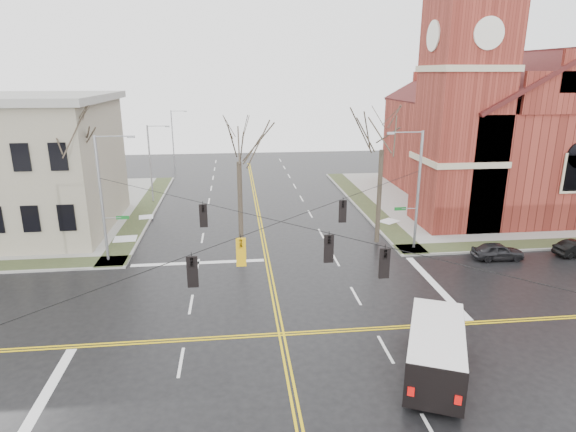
{
  "coord_description": "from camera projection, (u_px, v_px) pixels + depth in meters",
  "views": [
    {
      "loc": [
        -2.17,
        -22.3,
        13.18
      ],
      "look_at": [
        1.03,
        6.0,
        4.67
      ],
      "focal_mm": 30.0,
      "sensor_mm": 36.0,
      "label": 1
    }
  ],
  "objects": [
    {
      "name": "ground",
      "position": [
        281.0,
        334.0,
        25.24
      ],
      "size": [
        120.0,
        120.0,
        0.0
      ],
      "primitive_type": "plane",
      "color": "black",
      "rests_on": "ground"
    },
    {
      "name": "sidewalks",
      "position": [
        281.0,
        333.0,
        25.22
      ],
      "size": [
        80.0,
        80.0,
        0.17
      ],
      "color": "gray",
      "rests_on": "ground"
    },
    {
      "name": "road_markings",
      "position": [
        281.0,
        334.0,
        25.24
      ],
      "size": [
        100.0,
        100.0,
        0.01
      ],
      "color": "gold",
      "rests_on": "ground"
    },
    {
      "name": "church",
      "position": [
        498.0,
        121.0,
        49.09
      ],
      "size": [
        24.28,
        27.48,
        27.5
      ],
      "color": "maroon",
      "rests_on": "ground"
    },
    {
      "name": "signal_pole_ne",
      "position": [
        416.0,
        187.0,
        35.99
      ],
      "size": [
        2.75,
        0.22,
        9.0
      ],
      "color": "gray",
      "rests_on": "ground"
    },
    {
      "name": "signal_pole_nw",
      "position": [
        104.0,
        195.0,
        33.56
      ],
      "size": [
        2.75,
        0.22,
        9.0
      ],
      "color": "gray",
      "rests_on": "ground"
    },
    {
      "name": "span_wires",
      "position": [
        281.0,
        222.0,
        23.47
      ],
      "size": [
        23.02,
        23.02,
        0.03
      ],
      "color": "black",
      "rests_on": "ground"
    },
    {
      "name": "traffic_signals",
      "position": [
        282.0,
        241.0,
        23.05
      ],
      "size": [
        8.21,
        8.26,
        1.3
      ],
      "color": "black",
      "rests_on": "ground"
    },
    {
      "name": "streetlight_north_a",
      "position": [
        151.0,
        161.0,
        49.47
      ],
      "size": [
        2.3,
        0.2,
        8.0
      ],
      "color": "gray",
      "rests_on": "ground"
    },
    {
      "name": "streetlight_north_b",
      "position": [
        174.0,
        136.0,
        68.52
      ],
      "size": [
        2.3,
        0.2,
        8.0
      ],
      "color": "gray",
      "rests_on": "ground"
    },
    {
      "name": "cargo_van",
      "position": [
        436.0,
        346.0,
        21.64
      ],
      "size": [
        4.6,
        6.49,
        2.32
      ],
      "rotation": [
        0.0,
        0.0,
        -0.41
      ],
      "color": "white",
      "rests_on": "ground"
    },
    {
      "name": "parked_car_a",
      "position": [
        498.0,
        251.0,
        35.22
      ],
      "size": [
        3.74,
        1.65,
        1.25
      ],
      "primitive_type": "imported",
      "rotation": [
        0.0,
        0.0,
        1.52
      ],
      "color": "black",
      "rests_on": "ground"
    },
    {
      "name": "tree_nw_far",
      "position": [
        75.0,
        146.0,
        34.93
      ],
      "size": [
        4.0,
        4.0,
        11.17
      ],
      "color": "#332920",
      "rests_on": "ground"
    },
    {
      "name": "tree_nw_near",
      "position": [
        239.0,
        156.0,
        35.3
      ],
      "size": [
        4.0,
        4.0,
        10.09
      ],
      "color": "#332920",
      "rests_on": "ground"
    },
    {
      "name": "tree_ne",
      "position": [
        382.0,
        143.0,
        36.33
      ],
      "size": [
        4.0,
        4.0,
        11.12
      ],
      "color": "#332920",
      "rests_on": "ground"
    }
  ]
}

